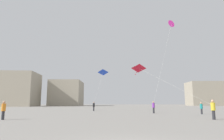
% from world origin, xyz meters
% --- Properties ---
extents(person_in_purple, '(0.38, 0.38, 1.75)m').
position_xyz_m(person_in_purple, '(6.24, 22.71, 0.96)').
color(person_in_purple, '#2D2D33').
rests_on(person_in_purple, ground_plane).
extents(person_in_yellow, '(0.40, 0.40, 1.84)m').
position_xyz_m(person_in_yellow, '(9.18, 11.72, 1.01)').
color(person_in_yellow, '#2D2D33').
rests_on(person_in_yellow, ground_plane).
extents(person_in_black, '(0.37, 0.37, 1.69)m').
position_xyz_m(person_in_black, '(-3.04, 30.71, 0.93)').
color(person_in_black, '#2D2D33').
rests_on(person_in_black, ground_plane).
extents(person_in_teal, '(0.35, 0.35, 1.61)m').
position_xyz_m(person_in_teal, '(12.16, 20.09, 0.88)').
color(person_in_teal, '#2D2D33').
rests_on(person_in_teal, ground_plane).
extents(person_in_orange, '(0.38, 0.38, 1.73)m').
position_xyz_m(person_in_orange, '(-10.38, 12.26, 0.95)').
color(person_in_orange, '#2D2D33').
rests_on(person_in_orange, ground_plane).
extents(kite_crimson_delta, '(7.09, 3.12, 4.31)m').
position_xyz_m(kite_crimson_delta, '(2.82, 14.47, 5.21)').
color(kite_crimson_delta, red).
extents(kite_cobalt_delta, '(2.55, 5.18, 7.15)m').
position_xyz_m(kite_cobalt_delta, '(-1.41, 35.37, 7.93)').
color(kite_cobalt_delta, blue).
extents(kite_magenta_diamond, '(5.44, 4.84, 15.02)m').
position_xyz_m(kite_magenta_diamond, '(11.01, 26.74, 15.64)').
color(kite_magenta_diamond, '#D12899').
extents(building_left_hall, '(16.19, 14.03, 13.55)m').
position_xyz_m(building_left_hall, '(-37.00, 75.17, 6.78)').
color(building_left_hall, '#A39984').
rests_on(building_left_hall, ground_plane).
extents(building_centre_hall, '(14.00, 18.11, 11.53)m').
position_xyz_m(building_centre_hall, '(-19.00, 88.47, 5.76)').
color(building_centre_hall, '#A39984').
rests_on(building_centre_hall, ground_plane).
extents(building_right_hall, '(25.57, 12.66, 11.58)m').
position_xyz_m(building_right_hall, '(53.00, 89.68, 5.79)').
color(building_right_hall, '#A39984').
rests_on(building_right_hall, ground_plane).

